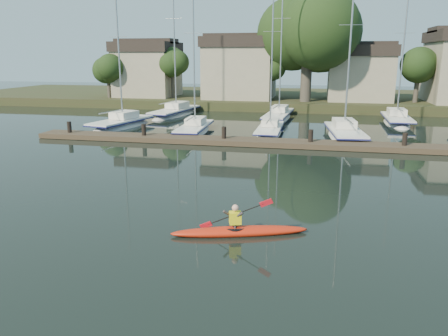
% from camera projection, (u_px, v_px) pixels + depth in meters
% --- Properties ---
extents(ground, '(160.00, 160.00, 0.00)m').
position_uv_depth(ground, '(225.00, 215.00, 17.02)').
color(ground, black).
rests_on(ground, ground).
extents(kayak, '(4.78, 2.01, 1.53)m').
position_uv_depth(kayak, '(239.00, 229.00, 15.12)').
color(kayak, red).
rests_on(kayak, ground).
extents(dock, '(34.00, 2.00, 1.80)m').
position_uv_depth(dock, '(266.00, 142.00, 30.23)').
color(dock, '#473A28').
rests_on(dock, ground).
extents(sailboat_0, '(3.99, 8.65, 13.25)m').
position_uv_depth(sailboat_0, '(122.00, 130.00, 38.01)').
color(sailboat_0, white).
rests_on(sailboat_0, ground).
extents(sailboat_1, '(2.40, 8.26, 13.36)m').
position_uv_depth(sailboat_1, '(195.00, 134.00, 35.50)').
color(sailboat_1, white).
rests_on(sailboat_1, ground).
extents(sailboat_2, '(1.98, 8.15, 13.47)m').
position_uv_depth(sailboat_2, '(270.00, 135.00, 34.98)').
color(sailboat_2, white).
rests_on(sailboat_2, ground).
extents(sailboat_3, '(3.23, 9.02, 14.24)m').
position_uv_depth(sailboat_3, '(344.00, 140.00, 33.23)').
color(sailboat_3, white).
rests_on(sailboat_3, ground).
extents(sailboat_5, '(3.68, 10.24, 16.57)m').
position_uv_depth(sailboat_5, '(175.00, 117.00, 45.65)').
color(sailboat_5, white).
rests_on(sailboat_5, ground).
extents(sailboat_6, '(2.79, 10.29, 16.18)m').
position_uv_depth(sailboat_6, '(278.00, 121.00, 43.17)').
color(sailboat_6, white).
rests_on(sailboat_6, ground).
extents(sailboat_7, '(2.48, 8.66, 13.88)m').
position_uv_depth(sailboat_7, '(396.00, 125.00, 40.27)').
color(sailboat_7, white).
rests_on(sailboat_7, ground).
extents(shore, '(90.00, 25.25, 12.75)m').
position_uv_depth(shore, '(304.00, 79.00, 54.07)').
color(shore, '#29341A').
rests_on(shore, ground).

